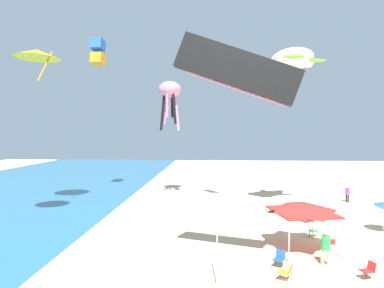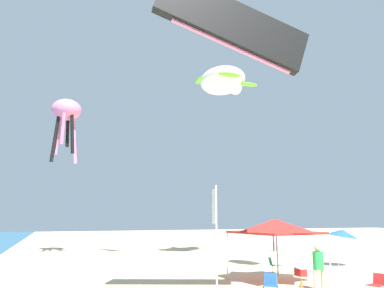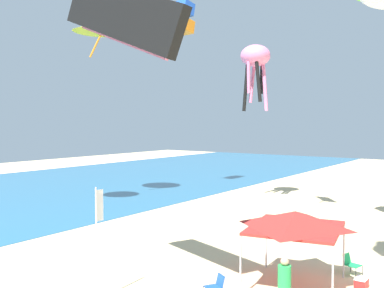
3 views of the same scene
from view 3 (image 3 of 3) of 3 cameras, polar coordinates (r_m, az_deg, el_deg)
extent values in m
cylinder|color=#B7B7BC|center=(15.75, 17.69, -16.26)|extent=(0.07, 0.07, 2.19)
cylinder|color=#B7B7BC|center=(19.06, 18.99, -12.90)|extent=(0.07, 0.07, 2.19)
cylinder|color=#B7B7BC|center=(16.40, 6.27, -15.37)|extent=(0.07, 0.07, 2.19)
cylinder|color=#B7B7BC|center=(19.60, 9.56, -12.35)|extent=(0.07, 0.07, 2.19)
cube|color=red|center=(17.32, 13.19, -10.50)|extent=(4.10, 3.84, 0.10)
pyramid|color=red|center=(17.25, 13.20, -9.39)|extent=(4.02, 3.76, 0.59)
cylinder|color=black|center=(19.46, 20.38, -15.36)|extent=(0.02, 0.02, 0.40)
cylinder|color=black|center=(19.90, 21.13, -14.96)|extent=(0.02, 0.02, 0.40)
cylinder|color=black|center=(19.70, 19.01, -15.11)|extent=(0.02, 0.02, 0.40)
cylinder|color=black|center=(20.13, 19.78, -14.73)|extent=(0.02, 0.02, 0.40)
cube|color=#198C4C|center=(19.73, 20.08, -14.48)|extent=(0.63, 0.63, 0.03)
cube|color=#198C4C|center=(19.81, 19.34, -13.77)|extent=(0.51, 0.24, 0.41)
cube|color=blue|center=(16.37, 2.73, -17.98)|extent=(0.71, 0.71, 0.03)
cube|color=blue|center=(16.41, 3.68, -17.14)|extent=(0.37, 0.49, 0.41)
cube|color=red|center=(18.44, 21.01, -16.47)|extent=(0.60, 0.40, 0.36)
cube|color=white|center=(18.37, 21.03, -15.88)|extent=(0.62, 0.41, 0.04)
cylinder|color=silver|center=(16.04, -12.23, -12.52)|extent=(0.06, 0.06, 3.97)
cube|color=white|center=(15.86, -11.80, -7.74)|extent=(0.30, 0.02, 1.10)
cylinder|color=green|center=(15.32, 11.84, -16.36)|extent=(0.43, 0.43, 0.72)
sphere|color=tan|center=(15.17, 11.86, -14.59)|extent=(0.27, 0.27, 0.27)
cube|color=blue|center=(42.15, -0.95, 17.04)|extent=(1.63, 1.46, 1.38)
cube|color=orange|center=(41.79, -0.95, 14.94)|extent=(1.63, 1.46, 1.38)
cube|color=black|center=(15.56, -8.97, 16.15)|extent=(1.05, 5.84, 3.50)
cube|color=pink|center=(15.40, -8.95, 13.47)|extent=(0.62, 4.46, 1.96)
ellipsoid|color=pink|center=(35.31, 8.18, 11.21)|extent=(2.32, 2.32, 1.69)
cylinder|color=pink|center=(34.55, 7.33, 8.55)|extent=(0.51, 0.33, 2.47)
cylinder|color=black|center=(34.36, 8.55, 8.00)|extent=(0.49, 0.50, 3.16)
cylinder|color=pink|center=(34.90, 9.37, 7.36)|extent=(0.38, 0.64, 3.83)
cylinder|color=black|center=(35.66, 8.97, 8.36)|extent=(0.51, 0.33, 2.47)
cylinder|color=pink|center=(35.78, 7.78, 7.80)|extent=(0.49, 0.50, 3.16)
cylinder|color=black|center=(35.20, 6.95, 7.33)|extent=(0.38, 0.64, 3.83)
cone|color=yellow|center=(37.34, -12.15, 14.43)|extent=(5.47, 5.46, 0.87)
cylinder|color=orange|center=(35.55, -12.03, 12.92)|extent=(1.13, 0.98, 2.65)
camera|label=1|loc=(12.72, -76.68, 4.19)|focal=32.11mm
camera|label=2|loc=(16.42, -57.97, -9.58)|focal=36.66mm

